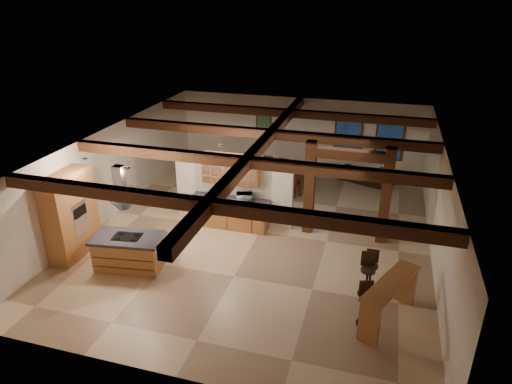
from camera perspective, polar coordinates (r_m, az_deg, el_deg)
ground at (r=14.13m, az=0.46°, el=-5.01°), size 12.00×12.00×0.00m
room_walls at (r=13.36m, az=0.49°, el=1.68°), size 12.00×12.00×12.00m
ceiling_beams at (r=13.02m, az=0.50°, el=5.67°), size 10.00×12.00×0.28m
timber_posts at (r=13.43m, az=11.40°, el=1.24°), size 2.50×0.30×2.90m
partition_wall at (r=14.34m, az=-2.83°, el=0.31°), size 3.80×0.18×2.20m
pantry_cabinet at (r=13.50m, az=-22.17°, el=-2.67°), size 0.67×1.60×2.40m
back_counter at (r=14.27m, az=-3.29°, el=-2.59°), size 2.50×0.66×0.94m
upper_display_cabinet at (r=13.89m, az=-3.15°, el=2.85°), size 1.80×0.36×0.95m
range_hood at (r=12.11m, az=-16.27°, el=-1.80°), size 1.10×1.10×1.40m
back_windows at (r=18.63m, az=13.91°, el=6.60°), size 2.70×0.07×1.70m
framed_art at (r=19.18m, az=0.96°, el=8.43°), size 0.65×0.05×0.85m
recessed_cans at (r=12.23m, az=-13.55°, el=4.29°), size 3.16×2.46×0.03m
kitchen_island at (r=12.72m, az=-15.58°, el=-7.16°), size 1.97×1.23×0.92m
dining_table at (r=16.95m, az=2.93°, el=1.35°), size 1.92×1.09×0.67m
sofa at (r=18.13m, az=13.61°, el=2.13°), size 2.25×1.50×0.61m
microwave at (r=13.88m, az=-1.48°, el=-0.65°), size 0.54×0.44×0.26m
bar_counter at (r=10.69m, az=16.37°, el=-12.24°), size 1.30×2.03×1.05m
side_table at (r=18.17m, az=15.94°, el=1.89°), size 0.53×0.53×0.59m
table_lamp at (r=17.99m, az=16.12°, el=3.38°), size 0.25×0.25×0.30m
bar_stool_a at (r=10.60m, az=13.57°, el=-13.41°), size 0.39×0.40×1.05m
bar_stool_b at (r=11.78m, az=14.19°, el=-9.37°), size 0.36×0.36×1.03m
bar_stool_c at (r=11.50m, az=13.74°, el=-9.92°), size 0.39×0.41×1.13m
dining_chairs at (r=16.86m, az=2.94°, el=2.03°), size 1.87×1.87×1.09m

